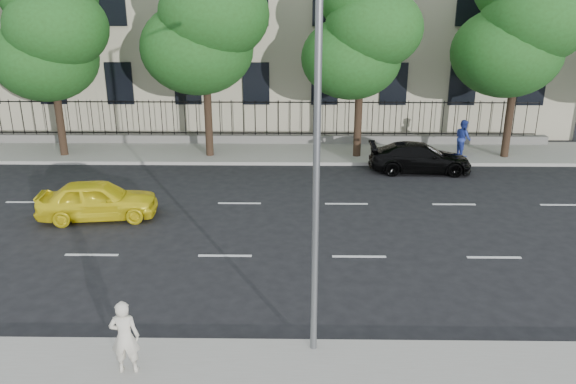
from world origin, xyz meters
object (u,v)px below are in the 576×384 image
(woman_near, at_px, (125,337))
(street_light, at_px, (316,114))
(yellow_taxi, at_px, (98,200))
(black_sedan, at_px, (420,158))

(woman_near, bearing_deg, street_light, -163.77)
(yellow_taxi, bearing_deg, woman_near, -165.77)
(black_sedan, xyz_separation_m, woman_near, (-8.81, -14.30, 0.30))
(yellow_taxi, distance_m, black_sedan, 13.52)
(street_light, bearing_deg, yellow_taxi, 135.04)
(street_light, distance_m, yellow_taxi, 11.15)
(street_light, xyz_separation_m, woman_near, (-3.77, -1.39, -4.20))
(yellow_taxi, relative_size, black_sedan, 0.91)
(black_sedan, bearing_deg, street_light, 160.97)
(yellow_taxi, bearing_deg, black_sedan, -72.79)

